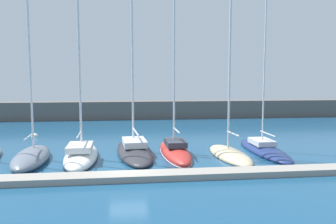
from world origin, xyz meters
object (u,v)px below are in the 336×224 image
object	(u,v)px
sailboat_white_third	(81,155)
sailboat_sand_sixth	(230,153)
sailboat_charcoal_fourth	(134,148)
sailboat_slate_second	(31,156)
sailboat_navy_seventh	(264,148)
sailboat_red_fifth	(175,150)
mooring_buoy_white	(35,137)

from	to	relation	value
sailboat_white_third	sailboat_sand_sixth	xyz separation A→B (m)	(11.60, -0.44, -0.12)
sailboat_white_third	sailboat_charcoal_fourth	xyz separation A→B (m)	(4.08, 1.57, 0.05)
sailboat_slate_second	sailboat_sand_sixth	bearing A→B (deg)	-94.65
sailboat_navy_seventh	sailboat_charcoal_fourth	bearing A→B (deg)	86.59
sailboat_red_fifth	sailboat_sand_sixth	size ratio (longest dim) A/B	1.09
sailboat_charcoal_fourth	sailboat_red_fifth	bearing A→B (deg)	-105.70
sailboat_red_fifth	sailboat_navy_seventh	world-z (taller)	sailboat_navy_seventh
sailboat_slate_second	sailboat_navy_seventh	xyz separation A→B (m)	(18.60, 1.26, -0.14)
sailboat_navy_seventh	mooring_buoy_white	world-z (taller)	sailboat_navy_seventh
sailboat_slate_second	mooring_buoy_white	bearing A→B (deg)	9.70
sailboat_sand_sixth	mooring_buoy_white	xyz separation A→B (m)	(-17.95, 11.29, -0.26)
sailboat_slate_second	sailboat_sand_sixth	world-z (taller)	sailboat_slate_second
sailboat_slate_second	sailboat_white_third	bearing A→B (deg)	-89.25
sailboat_slate_second	sailboat_navy_seventh	distance (m)	18.64
sailboat_slate_second	sailboat_navy_seventh	bearing A→B (deg)	-90.30
sailboat_red_fifth	sailboat_sand_sixth	xyz separation A→B (m)	(4.22, -1.38, -0.11)
sailboat_slate_second	sailboat_charcoal_fourth	world-z (taller)	sailboat_charcoal_fourth
sailboat_slate_second	sailboat_red_fifth	size ratio (longest dim) A/B	0.96
sailboat_red_fifth	mooring_buoy_white	world-z (taller)	sailboat_red_fifth
sailboat_white_third	sailboat_charcoal_fourth	size ratio (longest dim) A/B	0.66
mooring_buoy_white	sailboat_white_third	bearing A→B (deg)	-59.67
sailboat_white_third	sailboat_charcoal_fourth	distance (m)	4.37
sailboat_navy_seventh	sailboat_sand_sixth	bearing A→B (deg)	111.99
sailboat_slate_second	mooring_buoy_white	distance (m)	11.51
sailboat_red_fifth	sailboat_sand_sixth	distance (m)	4.44
mooring_buoy_white	sailboat_red_fifth	bearing A→B (deg)	-35.82
sailboat_white_third	sailboat_navy_seventh	distance (m)	15.04
sailboat_charcoal_fourth	sailboat_navy_seventh	distance (m)	10.94
sailboat_white_third	sailboat_sand_sixth	distance (m)	11.61
sailboat_charcoal_fourth	sailboat_red_fifth	distance (m)	3.36
mooring_buoy_white	sailboat_navy_seventh	bearing A→B (deg)	-24.87
sailboat_white_third	sailboat_red_fifth	bearing A→B (deg)	-84.70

